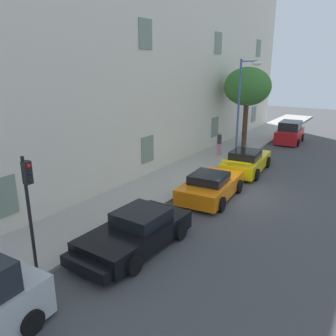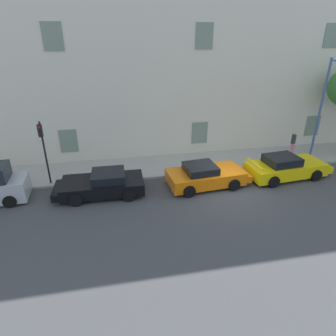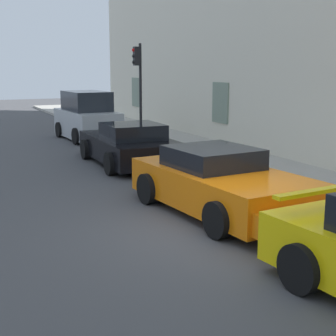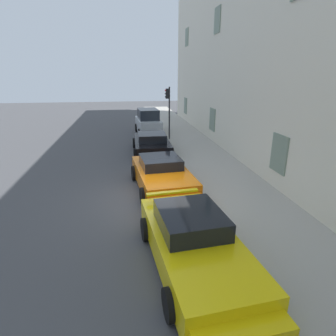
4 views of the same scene
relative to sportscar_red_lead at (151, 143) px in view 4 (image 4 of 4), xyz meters
name	(u,v)px [view 4 (image 4 of 4)]	position (x,y,z in m)	size (l,w,h in m)	color
ground_plane	(151,199)	(6.78, -0.68, -0.57)	(80.00, 80.00, 0.00)	#444447
sidewalk	(237,192)	(6.78, 2.80, -0.50)	(60.00, 3.25, 0.14)	#A8A399
sportscar_red_lead	(151,143)	(0.00, 0.00, 0.00)	(4.70, 2.30, 1.27)	black
sportscar_yellow_flank	(163,177)	(5.96, -0.10, 0.02)	(4.73, 2.50, 1.29)	orange
sportscar_white_middle	(197,248)	(10.99, 0.02, 0.04)	(5.17, 2.48, 1.35)	yellow
hatchback_parked	(148,123)	(-5.58, 0.29, 0.31)	(3.91, 2.03, 1.95)	#B2B7BC
traffic_light	(168,104)	(-2.80, 1.47, 2.03)	(0.22, 0.36, 3.60)	black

